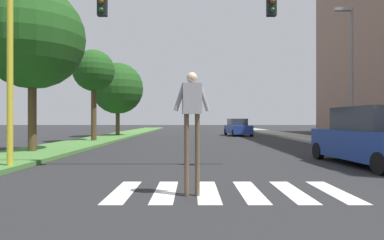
{
  "coord_description": "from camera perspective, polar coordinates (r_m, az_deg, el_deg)",
  "views": [
    {
      "loc": [
        -0.78,
        0.51,
        1.53
      ],
      "look_at": [
        -0.84,
        21.34,
        1.53
      ],
      "focal_mm": 30.37,
      "sensor_mm": 36.0,
      "label": 1
    }
  ],
  "objects": [
    {
      "name": "tree_distant",
      "position": [
        30.3,
        -12.75,
        5.42
      ],
      "size": [
        4.62,
        4.62,
        6.56
      ],
      "color": "#4C3823",
      "rests_on": "median_strip"
    },
    {
      "name": "pedestrian_performer",
      "position": [
        6.52,
        0.15,
        1.17
      ],
      "size": [
        0.75,
        0.28,
        2.49
      ],
      "color": "brown",
      "rests_on": "ground_plane"
    },
    {
      "name": "traffic_light_gantry",
      "position": [
        10.64,
        -15.32,
        15.57
      ],
      "size": [
        9.47,
        0.3,
        6.0
      ],
      "color": "gold",
      "rests_on": "median_strip"
    },
    {
      "name": "crosswalk",
      "position": [
        7.12,
        6.61,
        -12.36
      ],
      "size": [
        4.95,
        2.2,
        0.01
      ],
      "color": "silver",
      "rests_on": "ground_plane"
    },
    {
      "name": "street_lamp_right",
      "position": [
        19.85,
        26.19,
        8.89
      ],
      "size": [
        1.02,
        0.24,
        7.5
      ],
      "color": "slate",
      "rests_on": "sidewalk_right"
    },
    {
      "name": "sedan_midblock",
      "position": [
        31.9,
        8.19,
        -1.36
      ],
      "size": [
        2.27,
        4.7,
        1.66
      ],
      "color": "navy",
      "rests_on": "ground_plane"
    },
    {
      "name": "tree_far",
      "position": [
        23.19,
        -16.7,
        8.17
      ],
      "size": [
        2.8,
        2.8,
        6.14
      ],
      "color": "#4C3823",
      "rests_on": "median_strip"
    },
    {
      "name": "suv_crossing",
      "position": [
        12.38,
        28.97,
        -2.77
      ],
      "size": [
        2.29,
        4.73,
        1.97
      ],
      "color": "navy",
      "rests_on": "ground_plane"
    },
    {
      "name": "sidewalk_right",
      "position": [
        29.02,
        18.68,
        -2.87
      ],
      "size": [
        3.0,
        64.0,
        0.15
      ],
      "primitive_type": "cube",
      "color": "#9E9991",
      "rests_on": "ground_plane"
    },
    {
      "name": "median_strip",
      "position": [
        28.38,
        -13.91,
        -2.93
      ],
      "size": [
        3.28,
        64.0,
        0.15
      ],
      "primitive_type": "cube",
      "color": "#477A38",
      "rests_on": "ground_plane"
    },
    {
      "name": "ground_plane",
      "position": [
        29.54,
        1.68,
        -2.96
      ],
      "size": [
        140.0,
        140.0,
        0.0
      ],
      "primitive_type": "plane",
      "color": "#262628"
    },
    {
      "name": "tree_mid",
      "position": [
        16.55,
        -26.09,
        12.85
      ],
      "size": [
        4.59,
        4.59,
        7.37
      ],
      "color": "#4C3823",
      "rests_on": "median_strip"
    }
  ]
}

